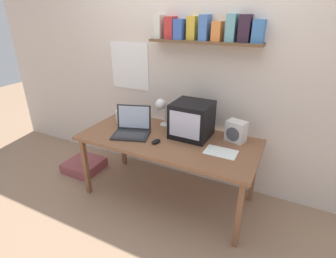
{
  "coord_description": "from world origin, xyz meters",
  "views": [
    {
      "loc": [
        1.04,
        -2.07,
        1.86
      ],
      "look_at": [
        0.0,
        0.0,
        0.81
      ],
      "focal_mm": 28.0,
      "sensor_mm": 36.0,
      "label": 1
    }
  ],
  "objects_px": {
    "desk_lamp": "(161,107)",
    "space_heater": "(236,131)",
    "laptop": "(132,127)",
    "computer_mouse": "(156,141)",
    "floor_cushion": "(84,165)",
    "crt_monitor": "(192,120)",
    "juice_glass": "(119,117)",
    "loose_paper_near_laptop": "(221,152)",
    "corner_desk": "(168,143)",
    "printed_handout": "(131,124)"
  },
  "relations": [
    {
      "from": "laptop",
      "to": "loose_paper_near_laptop",
      "type": "height_order",
      "value": "laptop"
    },
    {
      "from": "loose_paper_near_laptop",
      "to": "printed_handout",
      "type": "relative_size",
      "value": 1.05
    },
    {
      "from": "printed_handout",
      "to": "desk_lamp",
      "type": "bearing_deg",
      "value": 14.65
    },
    {
      "from": "laptop",
      "to": "juice_glass",
      "type": "xyz_separation_m",
      "value": [
        -0.28,
        0.16,
        -0.0
      ]
    },
    {
      "from": "loose_paper_near_laptop",
      "to": "floor_cushion",
      "type": "relative_size",
      "value": 0.68
    },
    {
      "from": "crt_monitor",
      "to": "laptop",
      "type": "bearing_deg",
      "value": -158.35
    },
    {
      "from": "computer_mouse",
      "to": "floor_cushion",
      "type": "xyz_separation_m",
      "value": [
        -1.13,
        0.13,
        -0.66
      ]
    },
    {
      "from": "crt_monitor",
      "to": "desk_lamp",
      "type": "xyz_separation_m",
      "value": [
        -0.37,
        0.06,
        0.06
      ]
    },
    {
      "from": "corner_desk",
      "to": "desk_lamp",
      "type": "bearing_deg",
      "value": 130.6
    },
    {
      "from": "corner_desk",
      "to": "crt_monitor",
      "type": "relative_size",
      "value": 4.66
    },
    {
      "from": "laptop",
      "to": "floor_cushion",
      "type": "relative_size",
      "value": 1.03
    },
    {
      "from": "desk_lamp",
      "to": "juice_glass",
      "type": "height_order",
      "value": "desk_lamp"
    },
    {
      "from": "space_heater",
      "to": "loose_paper_near_laptop",
      "type": "bearing_deg",
      "value": -86.15
    },
    {
      "from": "crt_monitor",
      "to": "loose_paper_near_laptop",
      "type": "height_order",
      "value": "crt_monitor"
    },
    {
      "from": "printed_handout",
      "to": "computer_mouse",
      "type": "bearing_deg",
      "value": -30.24
    },
    {
      "from": "floor_cushion",
      "to": "computer_mouse",
      "type": "bearing_deg",
      "value": -6.75
    },
    {
      "from": "corner_desk",
      "to": "floor_cushion",
      "type": "relative_size",
      "value": 4.2
    },
    {
      "from": "crt_monitor",
      "to": "computer_mouse",
      "type": "xyz_separation_m",
      "value": [
        -0.24,
        -0.3,
        -0.16
      ]
    },
    {
      "from": "corner_desk",
      "to": "loose_paper_near_laptop",
      "type": "xyz_separation_m",
      "value": [
        0.55,
        -0.04,
        0.05
      ]
    },
    {
      "from": "desk_lamp",
      "to": "loose_paper_near_laptop",
      "type": "distance_m",
      "value": 0.81
    },
    {
      "from": "corner_desk",
      "to": "loose_paper_near_laptop",
      "type": "bearing_deg",
      "value": -4.19
    },
    {
      "from": "desk_lamp",
      "to": "computer_mouse",
      "type": "height_order",
      "value": "desk_lamp"
    },
    {
      "from": "corner_desk",
      "to": "space_heater",
      "type": "distance_m",
      "value": 0.67
    },
    {
      "from": "laptop",
      "to": "floor_cushion",
      "type": "distance_m",
      "value": 1.08
    },
    {
      "from": "crt_monitor",
      "to": "juice_glass",
      "type": "relative_size",
      "value": 2.56
    },
    {
      "from": "crt_monitor",
      "to": "space_heater",
      "type": "xyz_separation_m",
      "value": [
        0.42,
        0.09,
        -0.07
      ]
    },
    {
      "from": "crt_monitor",
      "to": "floor_cushion",
      "type": "relative_size",
      "value": 0.9
    },
    {
      "from": "corner_desk",
      "to": "printed_handout",
      "type": "relative_size",
      "value": 6.53
    },
    {
      "from": "space_heater",
      "to": "computer_mouse",
      "type": "bearing_deg",
      "value": -134.29
    },
    {
      "from": "corner_desk",
      "to": "juice_glass",
      "type": "bearing_deg",
      "value": 171.36
    },
    {
      "from": "corner_desk",
      "to": "loose_paper_near_laptop",
      "type": "relative_size",
      "value": 6.2
    },
    {
      "from": "desk_lamp",
      "to": "space_heater",
      "type": "relative_size",
      "value": 1.53
    },
    {
      "from": "laptop",
      "to": "floor_cushion",
      "type": "xyz_separation_m",
      "value": [
        -0.81,
        0.05,
        -0.72
      ]
    },
    {
      "from": "printed_handout",
      "to": "space_heater",
      "type": "bearing_deg",
      "value": 5.73
    },
    {
      "from": "computer_mouse",
      "to": "desk_lamp",
      "type": "bearing_deg",
      "value": 109.95
    },
    {
      "from": "laptop",
      "to": "floor_cushion",
      "type": "height_order",
      "value": "laptop"
    },
    {
      "from": "space_heater",
      "to": "printed_handout",
      "type": "height_order",
      "value": "space_heater"
    },
    {
      "from": "space_heater",
      "to": "laptop",
      "type": "bearing_deg",
      "value": -147.53
    },
    {
      "from": "laptop",
      "to": "space_heater",
      "type": "relative_size",
      "value": 2.07
    },
    {
      "from": "laptop",
      "to": "juice_glass",
      "type": "distance_m",
      "value": 0.32
    },
    {
      "from": "juice_glass",
      "to": "floor_cushion",
      "type": "distance_m",
      "value": 0.89
    },
    {
      "from": "printed_handout",
      "to": "laptop",
      "type": "bearing_deg",
      "value": -52.18
    },
    {
      "from": "laptop",
      "to": "desk_lamp",
      "type": "bearing_deg",
      "value": 36.79
    },
    {
      "from": "printed_handout",
      "to": "loose_paper_near_laptop",
      "type": "bearing_deg",
      "value": -9.06
    },
    {
      "from": "loose_paper_near_laptop",
      "to": "laptop",
      "type": "bearing_deg",
      "value": -178.91
    },
    {
      "from": "laptop",
      "to": "space_heater",
      "type": "distance_m",
      "value": 1.03
    },
    {
      "from": "desk_lamp",
      "to": "loose_paper_near_laptop",
      "type": "height_order",
      "value": "desk_lamp"
    },
    {
      "from": "space_heater",
      "to": "corner_desk",
      "type": "bearing_deg",
      "value": -142.61
    },
    {
      "from": "laptop",
      "to": "computer_mouse",
      "type": "relative_size",
      "value": 3.68
    },
    {
      "from": "computer_mouse",
      "to": "crt_monitor",
      "type": "bearing_deg",
      "value": 51.13
    }
  ]
}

